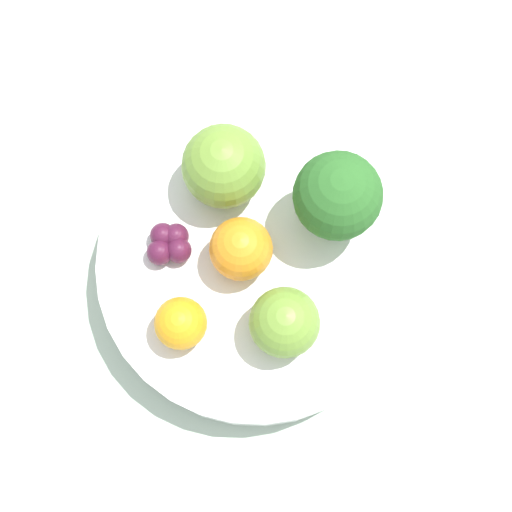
% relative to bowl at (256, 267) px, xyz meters
% --- Properties ---
extents(ground_plane, '(6.00, 6.00, 0.00)m').
position_rel_bowl_xyz_m(ground_plane, '(0.00, 0.00, -0.04)').
color(ground_plane, gray).
extents(table_surface, '(1.20, 1.20, 0.02)m').
position_rel_bowl_xyz_m(table_surface, '(0.00, 0.00, -0.03)').
color(table_surface, '#B2C6B2').
rests_on(table_surface, ground_plane).
extents(bowl, '(0.23, 0.23, 0.04)m').
position_rel_bowl_xyz_m(bowl, '(0.00, 0.00, 0.00)').
color(bowl, white).
rests_on(bowl, table_surface).
extents(broccoli, '(0.06, 0.06, 0.07)m').
position_rel_bowl_xyz_m(broccoli, '(-0.02, -0.06, 0.06)').
color(broccoli, '#8CB76B').
rests_on(broccoli, bowl).
extents(apple_red, '(0.05, 0.05, 0.05)m').
position_rel_bowl_xyz_m(apple_red, '(-0.05, 0.02, 0.04)').
color(apple_red, olive).
rests_on(apple_red, bowl).
extents(apple_green, '(0.06, 0.06, 0.06)m').
position_rel_bowl_xyz_m(apple_green, '(0.06, -0.03, 0.05)').
color(apple_green, olive).
rests_on(apple_green, bowl).
extents(orange_front, '(0.04, 0.04, 0.04)m').
position_rel_bowl_xyz_m(orange_front, '(0.01, 0.07, 0.04)').
color(orange_front, orange).
rests_on(orange_front, bowl).
extents(orange_back, '(0.04, 0.04, 0.04)m').
position_rel_bowl_xyz_m(orange_back, '(0.01, 0.01, 0.04)').
color(orange_back, orange).
rests_on(orange_back, bowl).
extents(grape_cluster, '(0.03, 0.03, 0.02)m').
position_rel_bowl_xyz_m(grape_cluster, '(0.05, 0.03, 0.03)').
color(grape_cluster, '#511938').
rests_on(grape_cluster, bowl).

